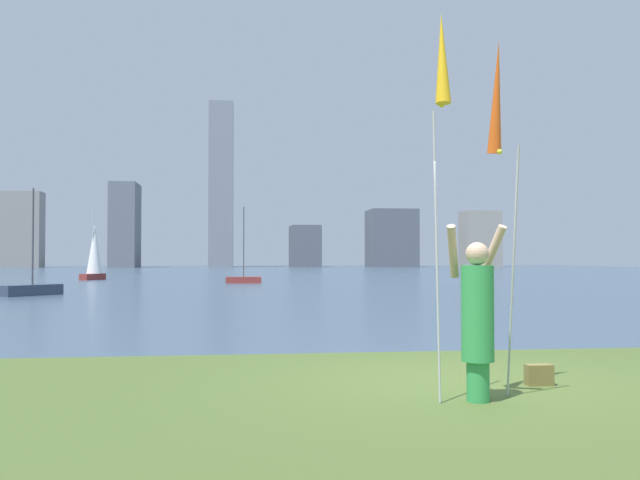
{
  "coord_description": "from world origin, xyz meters",
  "views": [
    {
      "loc": [
        -2.63,
        -7.95,
        1.48
      ],
      "look_at": [
        0.01,
        13.85,
        2.06
      ],
      "focal_mm": 38.05,
      "sensor_mm": 36.0,
      "label": 1
    }
  ],
  "objects_px": {
    "kite_flag_left": "(442,71)",
    "sailboat_1": "(32,288)",
    "bag": "(539,375)",
    "sailboat_3": "(94,253)",
    "sailboat_6": "(244,279)",
    "kite_flag_right": "(497,105)",
    "person": "(477,314)"
  },
  "relations": [
    {
      "from": "kite_flag_left",
      "to": "sailboat_3",
      "type": "height_order",
      "value": "sailboat_3"
    },
    {
      "from": "kite_flag_left",
      "to": "kite_flag_right",
      "type": "distance_m",
      "value": 1.04
    },
    {
      "from": "sailboat_3",
      "to": "sailboat_6",
      "type": "distance_m",
      "value": 12.42
    },
    {
      "from": "person",
      "to": "sailboat_3",
      "type": "bearing_deg",
      "value": 109.54
    },
    {
      "from": "bag",
      "to": "kite_flag_right",
      "type": "bearing_deg",
      "value": -153.19
    },
    {
      "from": "kite_flag_right",
      "to": "sailboat_6",
      "type": "relative_size",
      "value": 0.88
    },
    {
      "from": "bag",
      "to": "sailboat_1",
      "type": "height_order",
      "value": "sailboat_1"
    },
    {
      "from": "bag",
      "to": "kite_flag_left",
      "type": "bearing_deg",
      "value": -147.4
    },
    {
      "from": "sailboat_3",
      "to": "person",
      "type": "bearing_deg",
      "value": -73.29
    },
    {
      "from": "person",
      "to": "kite_flag_left",
      "type": "relative_size",
      "value": 0.46
    },
    {
      "from": "person",
      "to": "sailboat_3",
      "type": "distance_m",
      "value": 41.95
    },
    {
      "from": "person",
      "to": "sailboat_3",
      "type": "relative_size",
      "value": 0.38
    },
    {
      "from": "kite_flag_right",
      "to": "sailboat_3",
      "type": "bearing_deg",
      "value": 107.44
    },
    {
      "from": "kite_flag_right",
      "to": "kite_flag_left",
      "type": "bearing_deg",
      "value": -143.57
    },
    {
      "from": "kite_flag_left",
      "to": "kite_flag_right",
      "type": "height_order",
      "value": "kite_flag_left"
    },
    {
      "from": "person",
      "to": "sailboat_1",
      "type": "height_order",
      "value": "sailboat_1"
    },
    {
      "from": "kite_flag_right",
      "to": "bag",
      "type": "relative_size",
      "value": 12.62
    },
    {
      "from": "sailboat_3",
      "to": "bag",
      "type": "bearing_deg",
      "value": -71.64
    },
    {
      "from": "sailboat_3",
      "to": "sailboat_6",
      "type": "height_order",
      "value": "sailboat_3"
    },
    {
      "from": "kite_flag_left",
      "to": "bag",
      "type": "relative_size",
      "value": 12.87
    },
    {
      "from": "bag",
      "to": "sailboat_3",
      "type": "distance_m",
      "value": 41.55
    },
    {
      "from": "bag",
      "to": "sailboat_6",
      "type": "xyz_separation_m",
      "value": [
        -3.16,
        32.09,
        0.13
      ]
    },
    {
      "from": "bag",
      "to": "sailboat_3",
      "type": "xyz_separation_m",
      "value": [
        -13.08,
        39.4,
        1.68
      ]
    },
    {
      "from": "kite_flag_left",
      "to": "sailboat_1",
      "type": "relative_size",
      "value": 0.95
    },
    {
      "from": "kite_flag_left",
      "to": "bag",
      "type": "distance_m",
      "value": 3.67
    },
    {
      "from": "kite_flag_left",
      "to": "sailboat_1",
      "type": "distance_m",
      "value": 23.56
    },
    {
      "from": "sailboat_3",
      "to": "sailboat_6",
      "type": "xyz_separation_m",
      "value": [
        9.92,
        -7.31,
        -1.55
      ]
    },
    {
      "from": "kite_flag_right",
      "to": "bag",
      "type": "distance_m",
      "value": 3.15
    },
    {
      "from": "kite_flag_right",
      "to": "sailboat_6",
      "type": "xyz_separation_m",
      "value": [
        -2.55,
        32.4,
        -2.95
      ]
    },
    {
      "from": "bag",
      "to": "sailboat_3",
      "type": "height_order",
      "value": "sailboat_3"
    },
    {
      "from": "kite_flag_right",
      "to": "sailboat_3",
      "type": "distance_m",
      "value": 41.64
    },
    {
      "from": "kite_flag_left",
      "to": "sailboat_1",
      "type": "xyz_separation_m",
      "value": [
        -10.05,
        21.08,
        -3.1
      ]
    }
  ]
}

